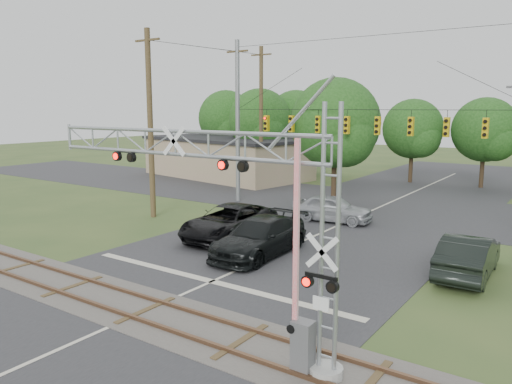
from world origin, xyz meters
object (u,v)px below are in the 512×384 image
Objects in this scene: pickup_black at (229,222)px; sedan_silver at (332,208)px; car_dark at (260,237)px; commercial_building at (226,157)px; traffic_signal_span at (375,125)px; crossing_gantry at (227,199)px.

pickup_black is 7.11m from sedan_silver.
car_dark is (3.07, -1.65, -0.00)m from pickup_black.
commercial_building is (-14.73, 18.61, 1.08)m from pickup_black.
pickup_black reaches higher than car_dark.
car_dark is (-1.37, -10.41, -4.88)m from traffic_signal_span.
car_dark is (-4.33, 7.95, -3.46)m from crossing_gantry.
commercial_building is at bearing 128.09° from crossing_gantry.
commercial_building is (-19.16, 9.86, -3.80)m from traffic_signal_span.
pickup_black is 0.35× the size of commercial_building.
sedan_silver is at bearing -127.00° from traffic_signal_span.
crossing_gantry reaches higher than car_dark.
sedan_silver is 0.27× the size of commercial_building.
sedan_silver is at bearing 105.96° from crossing_gantry.
commercial_building is (-17.79, 20.26, 1.09)m from car_dark.
pickup_black is (-4.43, -8.75, -4.88)m from traffic_signal_span.
crossing_gantry is 9.69m from car_dark.
traffic_signal_span is at bearing -43.09° from sedan_silver.
traffic_signal_span is 1.08× the size of commercial_building.
pickup_black is at bearing -41.47° from commercial_building.
commercial_building is at bearing 49.33° from sedan_silver.
traffic_signal_span reaches higher than car_dark.
car_dark is at bearing -32.22° from pickup_black.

